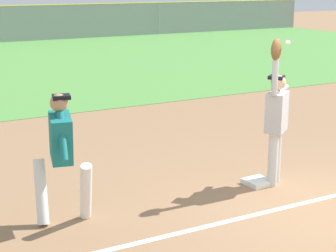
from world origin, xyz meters
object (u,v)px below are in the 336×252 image
(first_base, at_px, (258,182))
(fielder, at_px, (276,114))
(baseball, at_px, (288,43))
(parked_car_silver, at_px, (11,22))
(runner, at_px, (61,150))
(parked_car_blue, at_px, (96,19))

(first_base, height_order, fielder, fielder)
(baseball, xyz_separation_m, parked_car_silver, (2.62, 27.41, -1.54))
(fielder, distance_m, runner, 3.32)
(fielder, bearing_deg, parked_car_silver, -41.80)
(first_base, relative_size, parked_car_silver, 0.08)
(runner, bearing_deg, fielder, 9.24)
(baseball, bearing_deg, fielder, 82.32)
(baseball, bearing_deg, parked_car_silver, 84.53)
(first_base, height_order, runner, runner)
(first_base, height_order, parked_car_blue, parked_car_blue)
(runner, distance_m, baseball, 3.53)
(first_base, distance_m, parked_car_blue, 28.38)
(runner, relative_size, baseball, 23.24)
(runner, distance_m, parked_car_blue, 29.31)
(first_base, xyz_separation_m, fielder, (0.23, -0.09, 1.08))
(first_base, distance_m, runner, 3.23)
(parked_car_blue, bearing_deg, parked_car_silver, -176.78)
(fielder, relative_size, baseball, 30.81)
(parked_car_silver, distance_m, parked_car_blue, 5.37)
(fielder, xyz_separation_m, baseball, (-0.03, -0.21, 1.10))
(parked_car_silver, bearing_deg, baseball, -91.98)
(first_base, relative_size, baseball, 5.14)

